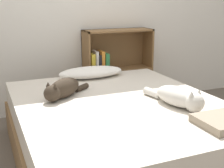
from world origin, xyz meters
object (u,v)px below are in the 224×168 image
(cat_light, at_px, (179,97))
(bed, at_px, (119,131))
(cat_dark, at_px, (62,89))
(bookshelf, at_px, (114,67))
(pillow, at_px, (91,72))

(cat_light, bearing_deg, bed, -140.07)
(cat_dark, relative_size, bookshelf, 0.48)
(cat_dark, bearing_deg, bookshelf, -168.02)
(cat_dark, distance_m, bookshelf, 1.27)
(pillow, distance_m, bookshelf, 0.60)
(bed, xyz_separation_m, cat_dark, (-0.38, 0.24, 0.32))
(cat_light, bearing_deg, bookshelf, 163.40)
(pillow, xyz_separation_m, bookshelf, (0.42, 0.41, -0.07))
(bed, xyz_separation_m, pillow, (0.04, 0.77, 0.30))
(bed, relative_size, cat_light, 3.31)
(pillow, relative_size, cat_dark, 1.48)
(bed, bearing_deg, pillow, 86.83)
(cat_light, distance_m, bookshelf, 1.47)
(pillow, height_order, cat_light, cat_light)
(bed, height_order, bookshelf, bookshelf)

